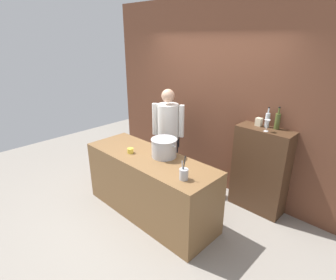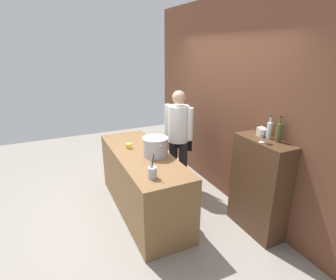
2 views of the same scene
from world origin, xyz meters
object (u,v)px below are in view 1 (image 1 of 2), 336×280
wine_bottle_olive (277,121)px  stockpot_large (164,148)px  wine_bottle_clear (267,120)px  chef (168,131)px  spice_tin_cream (259,122)px  butter_jar (130,151)px  utensil_crock (184,174)px  wine_glass_wide (267,123)px

wine_bottle_olive → stockpot_large: bearing=-131.7°
wine_bottle_clear → stockpot_large: bearing=-128.0°
stockpot_large → chef: bearing=130.5°
chef → spice_tin_cream: size_ratio=14.88×
wine_bottle_clear → wine_bottle_olive: bearing=5.7°
chef → butter_jar: size_ratio=19.20×
chef → stockpot_large: bearing=101.6°
butter_jar → wine_bottle_olive: size_ratio=0.28×
stockpot_large → wine_bottle_clear: (0.87, 1.12, 0.33)m
chef → utensil_crock: (1.14, -0.92, 0.00)m
butter_jar → wine_bottle_olive: bearing=44.2°
stockpot_large → wine_bottle_olive: 1.55m
butter_jar → stockpot_large: bearing=31.0°
butter_jar → spice_tin_cream: bearing=48.6°
utensil_crock → wine_glass_wide: bearing=73.9°
wine_bottle_olive → wine_glass_wide: wine_bottle_olive is taller
stockpot_large → wine_bottle_clear: 1.46m
stockpot_large → wine_bottle_clear: size_ratio=1.47×
wine_bottle_olive → chef: bearing=-162.1°
wine_glass_wide → spice_tin_cream: size_ratio=1.44×
utensil_crock → spice_tin_cream: size_ratio=2.58×
utensil_crock → wine_glass_wide: 1.33m
wine_bottle_clear → wine_glass_wide: 0.20m
stockpot_large → butter_jar: (-0.41, -0.25, -0.09)m
stockpot_large → butter_jar: bearing=-149.0°
chef → wine_bottle_olive: (1.55, 0.50, 0.40)m
wine_bottle_olive → spice_tin_cream: size_ratio=2.73×
utensil_crock → wine_bottle_olive: (0.41, 1.42, 0.40)m
wine_bottle_olive → spice_tin_cream: bearing=-171.1°
stockpot_large → butter_jar: 0.49m
stockpot_large → utensil_crock: bearing=-25.3°
chef → spice_tin_cream: 1.43m
chef → wine_glass_wide: (1.49, 0.31, 0.40)m
wine_glass_wide → spice_tin_cream: (-0.18, 0.16, -0.06)m
wine_glass_wide → stockpot_large: bearing=-135.4°
chef → wine_bottle_olive: chef is taller
utensil_crock → wine_glass_wide: (0.35, 1.22, 0.40)m
wine_bottle_olive → wine_bottle_clear: wine_bottle_olive is taller
chef → utensil_crock: size_ratio=5.77×
spice_tin_cream → wine_bottle_olive: bearing=8.9°
stockpot_large → utensil_crock: (0.60, -0.28, -0.06)m
butter_jar → wine_bottle_olive: 2.03m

